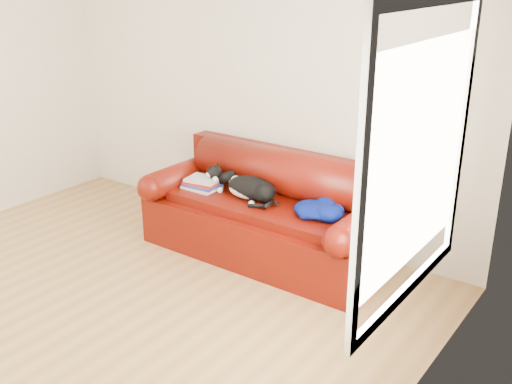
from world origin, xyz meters
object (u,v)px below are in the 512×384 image
(book_stack, at_px, (203,183))
(cat, at_px, (251,188))
(blanket, at_px, (318,209))
(sofa_base, at_px, (266,229))

(book_stack, relative_size, cat, 0.49)
(book_stack, xyz_separation_m, cat, (0.49, 0.05, 0.04))
(cat, relative_size, blanket, 1.40)
(book_stack, bearing_deg, sofa_base, 8.66)
(sofa_base, relative_size, cat, 3.28)
(sofa_base, height_order, book_stack, book_stack)
(book_stack, height_order, cat, cat)
(sofa_base, bearing_deg, blanket, -4.02)
(sofa_base, bearing_deg, book_stack, -171.34)
(sofa_base, relative_size, book_stack, 6.65)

